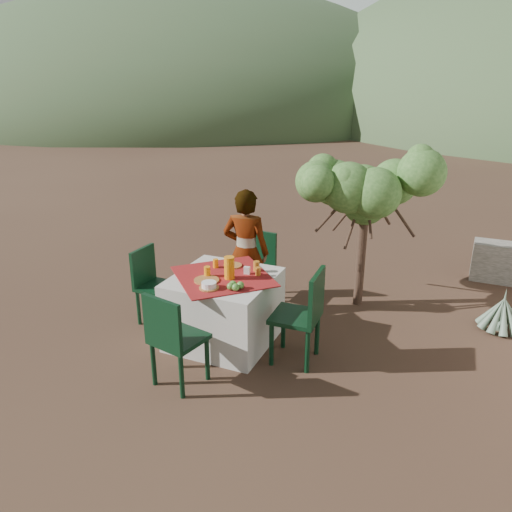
{
  "coord_description": "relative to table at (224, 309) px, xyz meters",
  "views": [
    {
      "loc": [
        2.12,
        -3.89,
        2.79
      ],
      "look_at": [
        0.08,
        0.8,
        0.88
      ],
      "focal_mm": 35.0,
      "sensor_mm": 36.0,
      "label": 1
    }
  ],
  "objects": [
    {
      "name": "chair_near",
      "position": [
        -0.03,
        -0.95,
        0.14
      ],
      "size": [
        0.51,
        0.51,
        0.94
      ],
      "rotation": [
        0.0,
        0.0,
        2.94
      ],
      "color": "black",
      "rests_on": "ground"
    },
    {
      "name": "fruit_cluster",
      "position": [
        0.26,
        -0.26,
        0.42
      ],
      "size": [
        0.15,
        0.14,
        0.08
      ],
      "color": "#528C33",
      "rests_on": "table"
    },
    {
      "name": "hill_far_center",
      "position": [
        -3.88,
        51.6,
        -0.38
      ],
      "size": [
        60.0,
        60.0,
        24.0
      ],
      "primitive_type": "ellipsoid",
      "color": "slate",
      "rests_on": "ground"
    },
    {
      "name": "ground",
      "position": [
        0.12,
        -0.4,
        -0.38
      ],
      "size": [
        160.0,
        160.0,
        0.0
      ],
      "primitive_type": "plane",
      "color": "#39241A",
      "rests_on": "ground"
    },
    {
      "name": "hill_near_left",
      "position": [
        -17.88,
        29.6,
        -0.38
      ],
      "size": [
        40.0,
        40.0,
        16.0
      ],
      "primitive_type": "ellipsoid",
      "color": "#35542F",
      "rests_on": "ground"
    },
    {
      "name": "chair_left",
      "position": [
        -0.98,
        0.09,
        0.11
      ],
      "size": [
        0.43,
        0.43,
        0.89
      ],
      "rotation": [
        0.0,
        0.0,
        1.52
      ],
      "color": "black",
      "rests_on": "ground"
    },
    {
      "name": "chair_far",
      "position": [
        -0.09,
        1.12,
        0.11
      ],
      "size": [
        0.44,
        0.44,
        0.88
      ],
      "rotation": [
        0.0,
        0.0,
        -0.09
      ],
      "color": "black",
      "rests_on": "ground"
    },
    {
      "name": "bowl_plate",
      "position": [
        0.02,
        -0.34,
        0.39
      ],
      "size": [
        0.2,
        0.2,
        0.01
      ],
      "primitive_type": "cylinder",
      "color": "#905D26",
      "rests_on": "table"
    },
    {
      "name": "person",
      "position": [
        -0.07,
        0.74,
        0.38
      ],
      "size": [
        0.6,
        0.44,
        1.53
      ],
      "primitive_type": "imported",
      "rotation": [
        0.0,
        0.0,
        3.28
      ],
      "color": "#8C6651",
      "rests_on": "ground"
    },
    {
      "name": "juice_pitcher",
      "position": [
        0.09,
        -0.03,
        0.5
      ],
      "size": [
        0.11,
        0.11,
        0.24
      ],
      "primitive_type": "cylinder",
      "color": "orange",
      "rests_on": "table"
    },
    {
      "name": "white_bowl",
      "position": [
        0.02,
        -0.34,
        0.42
      ],
      "size": [
        0.15,
        0.15,
        0.05
      ],
      "primitive_type": "cylinder",
      "color": "white",
      "rests_on": "bowl_plate"
    },
    {
      "name": "chair_right",
      "position": [
        0.92,
        -0.06,
        0.17
      ],
      "size": [
        0.47,
        0.47,
        0.99
      ],
      "rotation": [
        0.0,
        0.0,
        4.75
      ],
      "color": "black",
      "rests_on": "ground"
    },
    {
      "name": "plate_far",
      "position": [
        -0.03,
        0.29,
        0.39
      ],
      "size": [
        0.2,
        0.2,
        0.01
      ],
      "primitive_type": "cylinder",
      "color": "#905D26",
      "rests_on": "table"
    },
    {
      "name": "plate_near",
      "position": [
        -0.1,
        -0.19,
        0.39
      ],
      "size": [
        0.26,
        0.26,
        0.01
      ],
      "primitive_type": "cylinder",
      "color": "#905D26",
      "rests_on": "table"
    },
    {
      "name": "glass_far",
      "position": [
        -0.18,
        0.18,
        0.43
      ],
      "size": [
        0.06,
        0.06,
        0.1
      ],
      "primitive_type": "cylinder",
      "color": "orange",
      "rests_on": "table"
    },
    {
      "name": "table",
      "position": [
        0.0,
        0.0,
        0.0
      ],
      "size": [
        1.3,
        1.3,
        0.76
      ],
      "color": "silver",
      "rests_on": "ground"
    },
    {
      "name": "agave",
      "position": [
        2.78,
        1.48,
        -0.19
      ],
      "size": [
        0.53,
        0.52,
        0.56
      ],
      "rotation": [
        0.0,
        0.0,
        -0.16
      ],
      "color": "slate",
      "rests_on": "ground"
    },
    {
      "name": "glass_near",
      "position": [
        -0.14,
        -0.08,
        0.44
      ],
      "size": [
        0.07,
        0.07,
        0.11
      ],
      "primitive_type": "cylinder",
      "color": "orange",
      "rests_on": "table"
    },
    {
      "name": "jar_left",
      "position": [
        0.33,
        0.16,
        0.43
      ],
      "size": [
        0.06,
        0.06,
        0.09
      ],
      "primitive_type": "cylinder",
      "color": "#BF7321",
      "rests_on": "table"
    },
    {
      "name": "shrub_tree",
      "position": [
        1.19,
        1.54,
        1.01
      ],
      "size": [
        1.5,
        1.47,
        1.76
      ],
      "color": "#4B3225",
      "rests_on": "ground"
    },
    {
      "name": "jar_right",
      "position": [
        0.26,
        0.27,
        0.44
      ],
      "size": [
        0.07,
        0.07,
        0.11
      ],
      "primitive_type": "cylinder",
      "color": "#BF7321",
      "rests_on": "table"
    },
    {
      "name": "napkin_holder",
      "position": [
        0.21,
        0.15,
        0.42
      ],
      "size": [
        0.07,
        0.04,
        0.08
      ],
      "primitive_type": "cube",
      "rotation": [
        0.0,
        0.0,
        0.15
      ],
      "color": "white",
      "rests_on": "table"
    }
  ]
}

